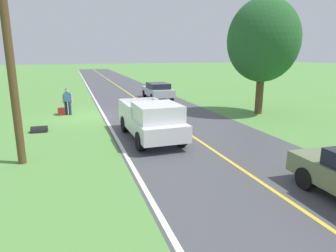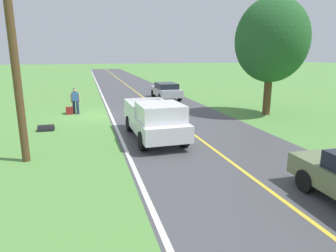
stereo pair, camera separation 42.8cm
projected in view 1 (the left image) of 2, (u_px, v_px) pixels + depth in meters
The scene contains 11 objects.
ground_plane at pixel (88, 116), 19.27m from camera, with size 200.00×200.00×0.00m, color #568E42.
road_surface at pixel (156, 112), 20.62m from camera, with size 7.51×120.00×0.00m, color #47474C.
lane_edge_line at pixel (103, 115), 19.55m from camera, with size 0.16×117.60×0.00m, color silver.
lane_centre_line at pixel (156, 112), 20.62m from camera, with size 0.14×117.60×0.00m, color gold.
hitchhiker_walking at pixel (67, 100), 19.45m from camera, with size 0.62×0.51×1.75m.
suitcase_carried at pixel (62, 111), 19.40m from camera, with size 0.20×0.46×0.50m, color maroon.
pickup_truck_passing at pixel (152, 119), 13.77m from camera, with size 2.20×5.45×1.82m.
tree_far_side_near at pixel (263, 41), 18.94m from camera, with size 4.54×4.54×7.34m.
sedan_near_oncoming at pixel (158, 90), 26.30m from camera, with size 1.94×4.40×1.41m.
utility_pole_roadside at pixel (9, 49), 10.03m from camera, with size 0.28×0.28×8.11m, color brown.
drainage_culvert at pixel (40, 132), 15.37m from camera, with size 0.60×0.60×0.80m, color black.
Camera 1 is at (0.90, 19.54, 3.93)m, focal length 31.97 mm.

